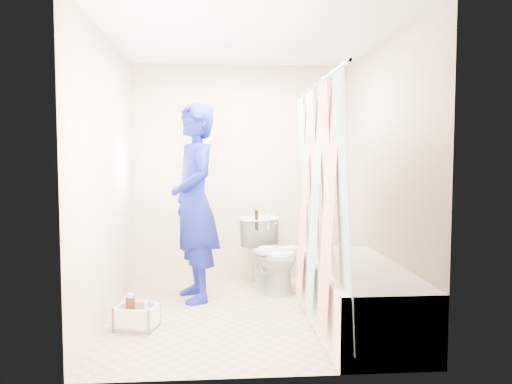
{
  "coord_description": "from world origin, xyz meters",
  "views": [
    {
      "loc": [
        -0.26,
        -4.31,
        1.38
      ],
      "look_at": [
        0.09,
        0.35,
        1.05
      ],
      "focal_mm": 35.0,
      "sensor_mm": 36.0,
      "label": 1
    }
  ],
  "objects": [
    {
      "name": "floor",
      "position": [
        0.0,
        0.0,
        0.0
      ],
      "size": [
        2.6,
        2.6,
        0.0
      ],
      "primitive_type": "plane",
      "color": "tan",
      "rests_on": "ground"
    },
    {
      "name": "bathtub",
      "position": [
        0.85,
        -0.43,
        0.27
      ],
      "size": [
        0.7,
        1.75,
        0.5
      ],
      "color": "white",
      "rests_on": "ground"
    },
    {
      "name": "wall_left",
      "position": [
        -1.2,
        0.0,
        1.2
      ],
      "size": [
        0.02,
        2.6,
        2.4
      ],
      "primitive_type": "cube",
      "color": "beige",
      "rests_on": "ground"
    },
    {
      "name": "ceiling",
      "position": [
        0.0,
        0.0,
        2.4
      ],
      "size": [
        2.4,
        2.6,
        0.02
      ],
      "primitive_type": "cube",
      "color": "white",
      "rests_on": "wall_back"
    },
    {
      "name": "wall_right",
      "position": [
        1.2,
        0.0,
        1.2
      ],
      "size": [
        0.02,
        2.6,
        2.4
      ],
      "primitive_type": "cube",
      "color": "beige",
      "rests_on": "ground"
    },
    {
      "name": "shower_curtain",
      "position": [
        0.52,
        -0.43,
        1.02
      ],
      "size": [
        0.06,
        1.75,
        1.8
      ],
      "primitive_type": "cube",
      "color": "white",
      "rests_on": "curtain_rod"
    },
    {
      "name": "tank_lid",
      "position": [
        0.33,
        0.65,
        0.44
      ],
      "size": [
        0.5,
        0.36,
        0.03
      ],
      "primitive_type": "cube",
      "rotation": [
        0.0,
        0.0,
        0.39
      ],
      "color": "silver",
      "rests_on": "toilet"
    },
    {
      "name": "toilet",
      "position": [
        0.28,
        0.76,
        0.37
      ],
      "size": [
        0.66,
        0.83,
        0.74
      ],
      "primitive_type": "imported",
      "rotation": [
        0.0,
        0.0,
        0.39
      ],
      "color": "white",
      "rests_on": "ground"
    },
    {
      "name": "plumber",
      "position": [
        -0.49,
        0.47,
        0.94
      ],
      "size": [
        0.64,
        0.79,
        1.89
      ],
      "primitive_type": "imported",
      "rotation": [
        0.0,
        0.0,
        -1.27
      ],
      "color": "#0F169A",
      "rests_on": "ground"
    },
    {
      "name": "tank_internals",
      "position": [
        0.17,
        0.92,
        0.73
      ],
      "size": [
        0.17,
        0.1,
        0.24
      ],
      "color": "black",
      "rests_on": "toilet"
    },
    {
      "name": "curtain_rod",
      "position": [
        0.52,
        -0.43,
        1.95
      ],
      "size": [
        0.02,
        1.9,
        0.02
      ],
      "primitive_type": "cylinder",
      "rotation": [
        1.57,
        0.0,
        0.0
      ],
      "color": "silver",
      "rests_on": "wall_back"
    },
    {
      "name": "wall_front",
      "position": [
        0.0,
        -1.3,
        1.2
      ],
      "size": [
        2.4,
        0.02,
        2.4
      ],
      "primitive_type": "cube",
      "color": "beige",
      "rests_on": "ground"
    },
    {
      "name": "wall_back",
      "position": [
        0.0,
        1.3,
        1.2
      ],
      "size": [
        2.4,
        0.02,
        2.4
      ],
      "primitive_type": "cube",
      "color": "beige",
      "rests_on": "ground"
    },
    {
      "name": "cleaning_caddy",
      "position": [
        -0.91,
        -0.34,
        0.09
      ],
      "size": [
        0.36,
        0.32,
        0.24
      ],
      "rotation": [
        0.0,
        0.0,
        -0.24
      ],
      "color": "white",
      "rests_on": "ground"
    }
  ]
}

